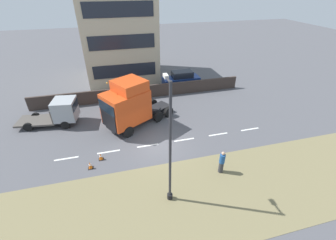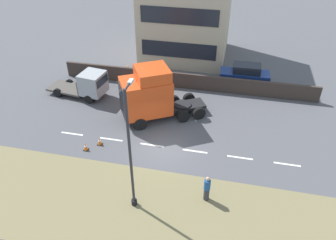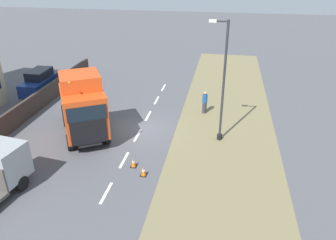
% 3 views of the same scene
% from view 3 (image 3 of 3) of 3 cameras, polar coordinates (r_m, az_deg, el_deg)
% --- Properties ---
extents(ground_plane, '(120.00, 120.00, 0.00)m').
position_cam_3_polar(ground_plane, '(23.71, -4.76, -1.62)').
color(ground_plane, '#515156').
rests_on(ground_plane, ground).
extents(grass_verge, '(7.00, 44.00, 0.01)m').
position_cam_3_polar(grass_verge, '(23.04, 9.86, -2.80)').
color(grass_verge, olive).
rests_on(grass_verge, ground).
extents(lane_markings, '(0.16, 17.80, 0.00)m').
position_cam_3_polar(lane_markings, '(24.31, -4.35, -0.86)').
color(lane_markings, white).
rests_on(lane_markings, ground).
extents(boundary_wall, '(0.25, 24.00, 1.51)m').
position_cam_3_polar(boundary_wall, '(26.99, -23.66, 1.50)').
color(boundary_wall, '#382D28').
rests_on(boundary_wall, ground).
extents(lorry_cab, '(5.55, 6.95, 4.65)m').
position_cam_3_polar(lorry_cab, '(22.17, -14.53, 2.05)').
color(lorry_cab, black).
rests_on(lorry_cab, ground).
extents(parked_car, '(1.97, 4.64, 2.17)m').
position_cam_3_polar(parked_car, '(32.00, -21.38, 6.18)').
color(parked_car, navy).
rests_on(parked_car, ground).
extents(lamp_post, '(1.29, 0.34, 7.91)m').
position_cam_3_polar(lamp_post, '(21.06, 9.40, 5.35)').
color(lamp_post, black).
rests_on(lamp_post, ground).
extents(pedestrian, '(0.39, 0.39, 1.82)m').
position_cam_3_polar(pedestrian, '(25.95, 6.41, 3.05)').
color(pedestrian, '#333338').
rests_on(pedestrian, ground).
extents(traffic_cone_lead, '(0.36, 0.36, 0.58)m').
position_cam_3_polar(traffic_cone_lead, '(18.72, -4.29, -8.89)').
color(traffic_cone_lead, black).
rests_on(traffic_cone_lead, ground).
extents(traffic_cone_trailing, '(0.36, 0.36, 0.58)m').
position_cam_3_polar(traffic_cone_trailing, '(19.50, -6.04, -7.38)').
color(traffic_cone_trailing, black).
rests_on(traffic_cone_trailing, ground).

